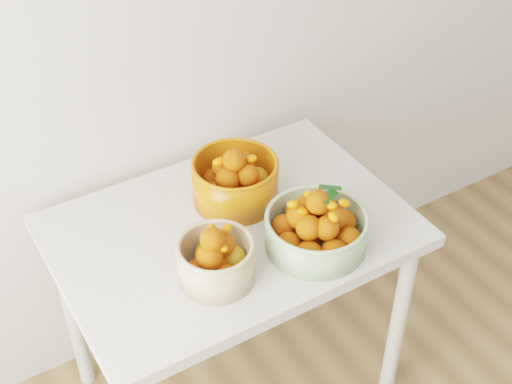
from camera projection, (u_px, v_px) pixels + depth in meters
table at (232, 250)px, 2.11m from camera, size 1.00×0.70×0.75m
bowl_cream at (216, 260)px, 1.84m from camera, size 0.26×0.26×0.18m
bowl_green at (316, 228)px, 1.94m from camera, size 0.33×0.33×0.18m
bowl_orange at (235, 180)px, 2.09m from camera, size 0.32×0.32×0.18m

